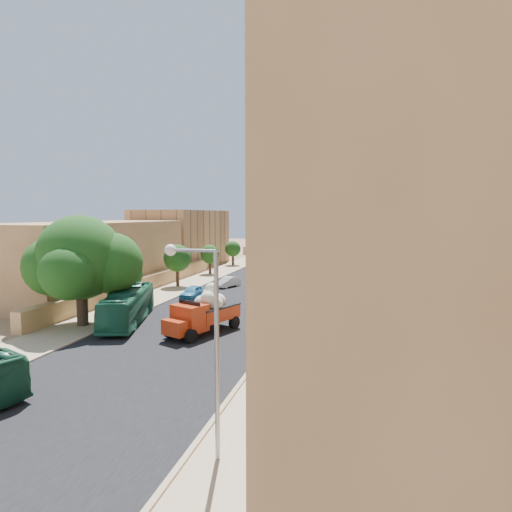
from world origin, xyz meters
The scene contains 35 objects.
ground centered at (0.00, 0.00, 0.00)m, with size 260.00×260.00×0.00m, color brown.
road_surface centered at (0.00, 30.00, 0.01)m, with size 14.00×140.00×0.01m, color black.
sidewalk_east centered at (9.50, 30.00, 0.01)m, with size 5.00×140.00×0.01m, color tan.
sidewalk_west centered at (-9.50, 30.00, 0.01)m, with size 5.00×140.00×0.01m, color tan.
kerb_east centered at (7.00, 30.00, 0.06)m, with size 0.25×140.00×0.12m, color tan.
kerb_west centered at (-7.00, 30.00, 0.06)m, with size 0.25×140.00×0.12m, color tan.
townhouse_a centered at (15.95, -3.00, 6.41)m, with size 9.00×14.00×16.40m.
townhouse_b centered at (15.95, 11.00, 5.66)m, with size 9.00×14.00×14.90m.
townhouse_c centered at (15.95, 25.00, 6.91)m, with size 9.00×14.00×17.40m.
townhouse_d centered at (15.95, 39.00, 6.16)m, with size 9.00×14.00×15.90m.
corner_block centered at (16.50, -16.50, 7.91)m, with size 9.20×10.20×15.70m.
west_wall centered at (-12.50, 20.00, 0.90)m, with size 1.00×40.00×1.80m, color #B18150.
west_building_low centered at (-18.00, 18.00, 4.20)m, with size 10.00×28.00×8.40m, color #9D7044.
west_building_mid centered at (-18.00, 44.00, 5.00)m, with size 10.00×22.00×10.00m, color tan.
church centered at (0.00, 78.61, 9.52)m, with size 28.00×22.50×36.30m.
ficus_tree centered at (-9.42, 4.01, 5.49)m, with size 9.28×8.54×9.28m.
street_tree_a centered at (-10.00, 12.00, 3.19)m, with size 3.11×3.11×4.77m.
street_tree_b centered at (-10.00, 24.00, 3.65)m, with size 3.54×3.54×5.44m.
street_tree_c centered at (-10.00, 36.00, 3.05)m, with size 2.97×2.97×4.57m.
street_tree_d centered at (-10.00, 48.00, 2.95)m, with size 2.88×2.88×4.42m.
streetlamp centered at (7.72, -12.00, 5.20)m, with size 2.11×0.44×8.22m.
red_truck centered at (1.27, 4.23, 1.71)m, with size 4.72×7.01×3.88m.
olive_pickup centered at (6.28, 21.60, 1.00)m, with size 2.91×5.22×2.04m.
bus_green_north centered at (-6.17, 5.62, 1.48)m, with size 2.49×10.64×2.96m, color #1A5B3E.
bus_red_east centered at (6.50, 17.17, 1.51)m, with size 2.54×10.84×3.02m, color #B32308.
bus_cream_east centered at (4.26, 28.95, 1.32)m, with size 2.22×9.50×2.65m, color beige.
car_blue_a centered at (-5.00, 16.95, 0.71)m, with size 1.68×4.17×1.42m, color teal.
car_white_a centered at (-3.47, 25.05, 0.64)m, with size 1.35×3.86×1.27m, color silver.
car_cream centered at (2.78, 21.73, 0.61)m, with size 2.02×4.39×1.22m, color beige.
car_dkblue centered at (-1.08, 39.24, 0.70)m, with size 1.95×4.80×1.39m, color navy.
car_white_b centered at (4.72, 44.48, 0.72)m, with size 1.71×4.25×1.45m, color silver.
car_blue_b centered at (-2.67, 51.26, 0.57)m, with size 1.21×3.47×1.14m, color #365A98.
pedestrian_a centered at (7.50, 7.28, 0.74)m, with size 0.54×0.36×1.49m, color #2D2A2E.
pedestrian_b centered at (11.00, -15.14, 0.83)m, with size 0.81×0.63×1.66m, color #282521.
pedestrian_c centered at (8.08, 20.97, 0.90)m, with size 1.06×0.44×1.80m, color #363741.
Camera 1 is at (13.46, -26.66, 9.34)m, focal length 30.00 mm.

